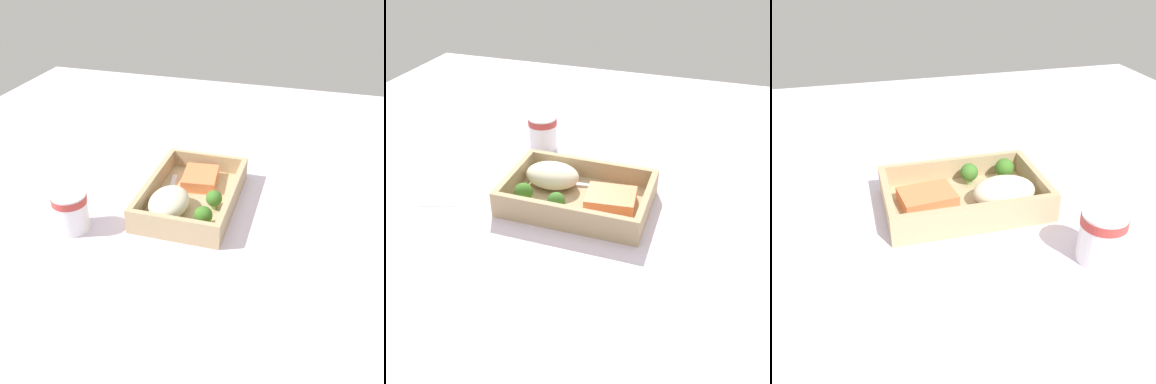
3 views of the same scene
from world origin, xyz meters
TOP-DOWN VIEW (x-y plane):
  - ground_plane at (0.00, 0.00)cm, footprint 160.00×160.00cm
  - takeout_tray at (0.00, 0.00)cm, footprint 27.47×18.27cm
  - tray_rim at (0.00, 0.00)cm, footprint 27.47×18.27cm
  - salmon_fillet at (-6.45, 0.49)cm, footprint 9.90×8.23cm
  - mashed_potatoes at (6.29, -2.89)cm, footprint 10.79×7.79cm
  - broccoli_floret_1 at (2.39, 5.30)cm, footprint 3.31×3.31cm
  - broccoli_floret_2 at (9.06, 4.86)cm, footprint 3.57×3.57cm
  - fork at (1.02, -4.65)cm, footprint 15.84×4.43cm
  - paper_cup at (15.13, -19.48)cm, footprint 6.66×6.66cm
  - receipt_slip at (26.16, 3.37)cm, footprint 12.52×14.33cm

SIDE VIEW (x-z plane):
  - ground_plane at x=0.00cm, z-range -2.00..0.00cm
  - receipt_slip at x=26.16cm, z-range 0.00..0.24cm
  - takeout_tray at x=0.00cm, z-range 0.00..1.20cm
  - fork at x=1.02cm, z-range 1.20..1.64cm
  - salmon_fillet at x=-6.45cm, z-range 1.20..3.68cm
  - tray_rim at x=0.00cm, z-range 1.20..5.12cm
  - broccoli_floret_1 at x=2.39cm, z-range 1.45..5.44cm
  - mashed_potatoes at x=6.29cm, z-range 1.20..5.89cm
  - broccoli_floret_2 at x=9.06cm, z-range 1.50..5.88cm
  - paper_cup at x=15.13cm, z-range 0.45..8.29cm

